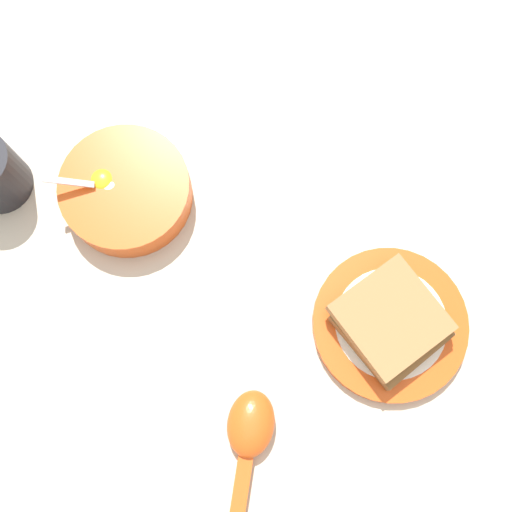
{
  "coord_description": "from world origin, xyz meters",
  "views": [
    {
      "loc": [
        0.02,
        -0.16,
        0.67
      ],
      "look_at": [
        0.07,
        -0.0,
        0.02
      ],
      "focal_mm": 42.0,
      "sensor_mm": 36.0,
      "label": 1
    }
  ],
  "objects_px": {
    "egg_bowl": "(126,191)",
    "toast_plate": "(390,324)",
    "toast_sandwich": "(391,322)",
    "soup_spoon": "(249,434)"
  },
  "relations": [
    {
      "from": "egg_bowl",
      "to": "toast_plate",
      "type": "xyz_separation_m",
      "value": [
        0.24,
        -0.23,
        -0.01
      ]
    },
    {
      "from": "toast_plate",
      "to": "toast_sandwich",
      "type": "bearing_deg",
      "value": 176.78
    },
    {
      "from": "toast_plate",
      "to": "toast_sandwich",
      "type": "relative_size",
      "value": 1.29
    },
    {
      "from": "egg_bowl",
      "to": "toast_sandwich",
      "type": "height_order",
      "value": "egg_bowl"
    },
    {
      "from": "toast_plate",
      "to": "soup_spoon",
      "type": "distance_m",
      "value": 0.2
    },
    {
      "from": "egg_bowl",
      "to": "soup_spoon",
      "type": "xyz_separation_m",
      "value": [
        0.06,
        -0.3,
        -0.01
      ]
    },
    {
      "from": "egg_bowl",
      "to": "toast_plate",
      "type": "relative_size",
      "value": 0.89
    },
    {
      "from": "toast_sandwich",
      "to": "soup_spoon",
      "type": "distance_m",
      "value": 0.19
    },
    {
      "from": "egg_bowl",
      "to": "toast_sandwich",
      "type": "relative_size",
      "value": 1.15
    },
    {
      "from": "toast_plate",
      "to": "soup_spoon",
      "type": "bearing_deg",
      "value": -160.18
    }
  ]
}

